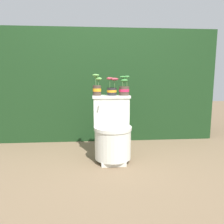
{
  "coord_description": "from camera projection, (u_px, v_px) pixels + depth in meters",
  "views": [
    {
      "loc": [
        -0.1,
        -2.38,
        0.93
      ],
      "look_at": [
        0.1,
        0.06,
        0.55
      ],
      "focal_mm": 35.0,
      "sensor_mm": 36.0,
      "label": 1
    }
  ],
  "objects": [
    {
      "name": "ground_plane",
      "position": [
        104.0,
        160.0,
        2.5
      ],
      "size": [
        12.0,
        12.0,
        0.0
      ],
      "primitive_type": "plane",
      "color": "brown"
    },
    {
      "name": "hedge_backdrop",
      "position": [
        100.0,
        85.0,
        3.65
      ],
      "size": [
        3.36,
        1.07,
        1.62
      ],
      "color": "#193819",
      "rests_on": "ground"
    },
    {
      "name": "toilet",
      "position": [
        112.0,
        133.0,
        2.47
      ],
      "size": [
        0.44,
        0.52,
        0.73
      ],
      "color": "silver",
      "rests_on": "ground"
    },
    {
      "name": "potted_plant_left",
      "position": [
        97.0,
        88.0,
        2.53
      ],
      "size": [
        0.11,
        0.1,
        0.25
      ],
      "color": "#47382D",
      "rests_on": "toilet"
    },
    {
      "name": "potted_plant_midleft",
      "position": [
        112.0,
        89.0,
        2.55
      ],
      "size": [
        0.14,
        0.11,
        0.21
      ],
      "color": "#262628",
      "rests_on": "toilet"
    },
    {
      "name": "potted_plant_middle",
      "position": [
        124.0,
        89.0,
        2.55
      ],
      "size": [
        0.12,
        0.12,
        0.23
      ],
      "color": "#47382D",
      "rests_on": "toilet"
    }
  ]
}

